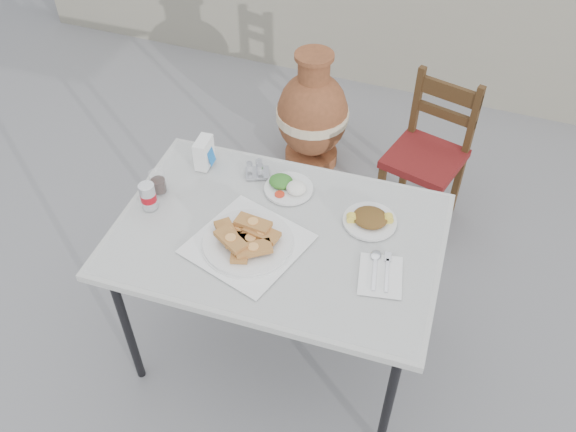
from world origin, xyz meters
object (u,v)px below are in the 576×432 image
at_px(salad_chopped_plate, 370,219).
at_px(napkin_holder, 204,153).
at_px(soda_can, 148,196).
at_px(cola_glass, 158,183).
at_px(pide_plate, 247,238).
at_px(chair, 428,153).
at_px(salad_rice_plate, 288,186).
at_px(terracotta_urn, 312,115).
at_px(condiment_caddy, 257,170).
at_px(cafe_table, 278,241).

xyz_separation_m(salad_chopped_plate, napkin_holder, (-0.77, 0.09, 0.05)).
xyz_separation_m(soda_can, cola_glass, (-0.01, 0.10, -0.02)).
relative_size(pide_plate, chair, 0.57).
height_order(pide_plate, napkin_holder, napkin_holder).
relative_size(cola_glass, chair, 0.11).
height_order(salad_rice_plate, terracotta_urn, salad_rice_plate).
distance_m(condiment_caddy, terracotta_urn, 1.16).
distance_m(salad_rice_plate, salad_chopped_plate, 0.38).
height_order(napkin_holder, chair, napkin_holder).
xyz_separation_m(salad_rice_plate, napkin_holder, (-0.40, 0.03, 0.05)).
bearing_deg(cafe_table, napkin_holder, 148.71).
bearing_deg(cafe_table, pide_plate, -129.83).
bearing_deg(salad_chopped_plate, terracotta_urn, 118.25).
distance_m(soda_can, chair, 1.57).
xyz_separation_m(pide_plate, salad_chopped_plate, (0.41, 0.28, -0.02)).
xyz_separation_m(cafe_table, condiment_caddy, (-0.21, 0.29, 0.08)).
bearing_deg(condiment_caddy, cola_glass, -145.43).
distance_m(cafe_table, condiment_caddy, 0.36).
height_order(cafe_table, napkin_holder, napkin_holder).
distance_m(cola_glass, chair, 1.50).
height_order(salad_rice_plate, cola_glass, cola_glass).
height_order(chair, terracotta_urn, chair).
xyz_separation_m(cafe_table, pide_plate, (-0.08, -0.10, 0.09)).
xyz_separation_m(salad_chopped_plate, chair, (0.10, 0.95, -0.36)).
height_order(soda_can, condiment_caddy, soda_can).
relative_size(napkin_holder, condiment_caddy, 1.05).
relative_size(salad_chopped_plate, napkin_holder, 1.65).
bearing_deg(soda_can, napkin_holder, 74.19).
height_order(condiment_caddy, terracotta_urn, condiment_caddy).
relative_size(salad_rice_plate, terracotta_urn, 0.27).
bearing_deg(condiment_caddy, cafe_table, -54.12).
distance_m(cafe_table, cola_glass, 0.56).
height_order(soda_can, terracotta_urn, soda_can).
xyz_separation_m(soda_can, chair, (0.96, 1.18, -0.40)).
bearing_deg(napkin_holder, salad_chopped_plate, -11.24).
bearing_deg(condiment_caddy, soda_can, -134.50).
xyz_separation_m(napkin_holder, condiment_caddy, (0.24, 0.01, -0.04)).
relative_size(cafe_table, terracotta_urn, 1.73).
distance_m(pide_plate, chair, 1.38).
bearing_deg(pide_plate, condiment_caddy, 107.61).
relative_size(cafe_table, salad_rice_plate, 6.38).
bearing_deg(napkin_holder, cafe_table, -35.58).
distance_m(salad_rice_plate, napkin_holder, 0.40).
distance_m(salad_rice_plate, soda_can, 0.57).
relative_size(salad_chopped_plate, terracotta_urn, 0.28).
height_order(pide_plate, cola_glass, cola_glass).
distance_m(pide_plate, cola_glass, 0.49).
relative_size(pide_plate, salad_chopped_plate, 2.24).
xyz_separation_m(soda_can, condiment_caddy, (0.33, 0.34, -0.03)).
bearing_deg(chair, pide_plate, -98.26).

